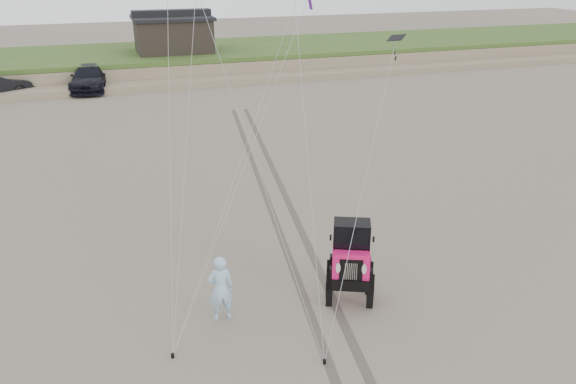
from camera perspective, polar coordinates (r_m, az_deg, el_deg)
name	(u,v)px	position (r m, az deg, el deg)	size (l,w,h in m)	color
ground	(297,327)	(15.29, 0.92, -13.58)	(160.00, 160.00, 0.00)	#6B6054
dune_ridge	(150,62)	(49.96, -13.80, 12.66)	(160.00, 14.25, 1.73)	#7A6B54
cabin	(173,33)	(49.33, -11.62, 15.56)	(6.40, 5.40, 3.35)	black
truck_c	(90,78)	(44.43, -19.51, 10.89)	(2.45, 6.03, 1.75)	black
jeep	(350,271)	(15.90, 6.34, -8.02)	(2.23, 5.16, 1.92)	#E91666
man	(221,288)	(15.19, -6.86, -9.70)	(0.69, 0.45, 1.90)	#94BEE4
stake_main	(173,356)	(14.57, -11.64, -15.96)	(0.08, 0.08, 0.12)	black
stake_aux	(324,362)	(14.14, 3.72, -16.83)	(0.08, 0.08, 0.12)	black
tire_tracks	(278,202)	(22.45, -1.01, -1.03)	(5.22, 29.74, 0.01)	#4C443D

